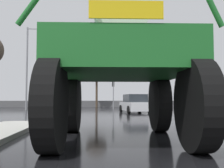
% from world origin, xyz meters
% --- Properties ---
extents(ground_plane, '(120.00, 120.00, 0.00)m').
position_xyz_m(ground_plane, '(0.00, 18.00, 0.00)').
color(ground_plane, black).
extents(oversize_sprayer, '(4.32, 5.73, 4.64)m').
position_xyz_m(oversize_sprayer, '(-0.67, 7.68, 2.02)').
color(oversize_sprayer, black).
rests_on(oversize_sprayer, ground).
extents(sedan_ahead, '(2.26, 4.27, 1.52)m').
position_xyz_m(sedan_ahead, '(2.03, 22.01, 0.71)').
color(sedan_ahead, silver).
rests_on(sedan_ahead, ground).
extents(traffic_signal_far_left, '(0.24, 0.55, 3.49)m').
position_xyz_m(traffic_signal_far_left, '(0.82, 29.70, 2.54)').
color(traffic_signal_far_left, gray).
rests_on(traffic_signal_far_left, ground).
extents(streetlight_far_left, '(2.32, 0.24, 8.77)m').
position_xyz_m(streetlight_far_left, '(-8.26, 28.35, 4.89)').
color(streetlight_far_left, gray).
rests_on(streetlight_far_left, ground).
extents(bare_tree_far_center, '(3.00, 3.00, 6.76)m').
position_xyz_m(bare_tree_far_center, '(-0.96, 37.18, 5.43)').
color(bare_tree_far_center, '#473828').
rests_on(bare_tree_far_center, ground).
extents(roadside_barrier, '(30.97, 0.24, 0.90)m').
position_xyz_m(roadside_barrier, '(0.00, 38.54, 0.45)').
color(roadside_barrier, '#59595B').
rests_on(roadside_barrier, ground).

